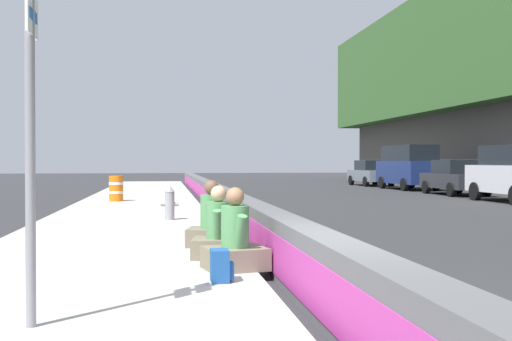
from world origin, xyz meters
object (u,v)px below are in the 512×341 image
at_px(parked_car_far, 408,166).
at_px(construction_barrel, 116,188).
at_px(fire_hydrant, 170,202).
at_px(backpack, 221,266).
at_px(route_sign_post, 30,97).
at_px(seated_person_middle, 219,235).
at_px(seated_person_rear, 212,225).
at_px(parked_car_midline, 455,177).
at_px(parked_car_farther, 371,173).
at_px(seated_person_foreground, 235,244).

bearing_deg(parked_car_far, construction_barrel, 122.76).
relative_size(fire_hydrant, backpack, 2.20).
bearing_deg(route_sign_post, backpack, -46.24).
distance_m(seated_person_middle, seated_person_rear, 1.35).
relative_size(route_sign_post, parked_car_far, 0.70).
xyz_separation_m(parked_car_midline, parked_car_farther, (11.51, 0.26, 0.00)).
bearing_deg(parked_car_midline, seated_person_foreground, 146.16).
relative_size(construction_barrel, parked_car_far, 0.18).
relative_size(fire_hydrant, seated_person_middle, 0.79).
relative_size(seated_person_foreground, backpack, 2.84).
bearing_deg(parked_car_farther, seated_person_foreground, 157.56).
distance_m(parked_car_midline, parked_car_far, 5.78).
distance_m(seated_person_rear, backpack, 3.25).
height_order(backpack, parked_car_farther, parked_car_farther).
bearing_deg(parked_car_farther, parked_car_far, -177.43).
bearing_deg(parked_car_farther, seated_person_rear, 155.66).
distance_m(route_sign_post, seated_person_foreground, 3.82).
xyz_separation_m(seated_person_middle, parked_car_far, (24.17, -13.18, 0.86)).
xyz_separation_m(fire_hydrant, parked_car_midline, (12.10, -13.87, 0.27)).
height_order(fire_hydrant, parked_car_far, parked_car_far).
bearing_deg(seated_person_foreground, parked_car_farther, -22.44).
xyz_separation_m(route_sign_post, seated_person_middle, (3.69, -2.02, -1.72)).
xyz_separation_m(seated_person_rear, construction_barrel, (12.66, 2.61, 0.12)).
bearing_deg(seated_person_middle, parked_car_midline, -35.60).
bearing_deg(parked_car_farther, seated_person_middle, 156.64).
distance_m(seated_person_middle, parked_car_far, 27.54).
xyz_separation_m(backpack, parked_car_farther, (31.81, -13.06, 0.53)).
bearing_deg(route_sign_post, parked_car_midline, -34.52).
relative_size(construction_barrel, parked_car_midline, 0.21).
relative_size(seated_person_foreground, seated_person_rear, 0.98).
distance_m(seated_person_foreground, construction_barrel, 15.31).
xyz_separation_m(route_sign_post, seated_person_foreground, (2.64, -2.16, -1.72)).
xyz_separation_m(route_sign_post, parked_car_far, (27.86, -15.20, -0.86)).
xyz_separation_m(fire_hydrant, parked_car_far, (17.87, -13.87, 0.77)).
distance_m(route_sign_post, construction_barrel, 17.78).
bearing_deg(seated_person_rear, parked_car_far, -30.01).
distance_m(route_sign_post, parked_car_farther, 36.80).
distance_m(seated_person_foreground, seated_person_middle, 1.06).
height_order(route_sign_post, construction_barrel, route_sign_post).
bearing_deg(parked_car_farther, parked_car_midline, -178.71).
distance_m(parked_car_far, parked_car_farther, 5.77).
bearing_deg(fire_hydrant, seated_person_rear, -172.08).
distance_m(construction_barrel, parked_car_far, 18.79).
height_order(seated_person_middle, construction_barrel, seated_person_middle).
bearing_deg(backpack, parked_car_farther, -22.33).
xyz_separation_m(parked_car_midline, parked_car_far, (5.76, 0.00, 0.49)).
distance_m(seated_person_middle, construction_barrel, 14.25).
bearing_deg(parked_car_midline, construction_barrel, 105.56).
distance_m(seated_person_foreground, seated_person_rear, 2.40).
xyz_separation_m(seated_person_foreground, construction_barrel, (15.06, 2.75, 0.12)).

